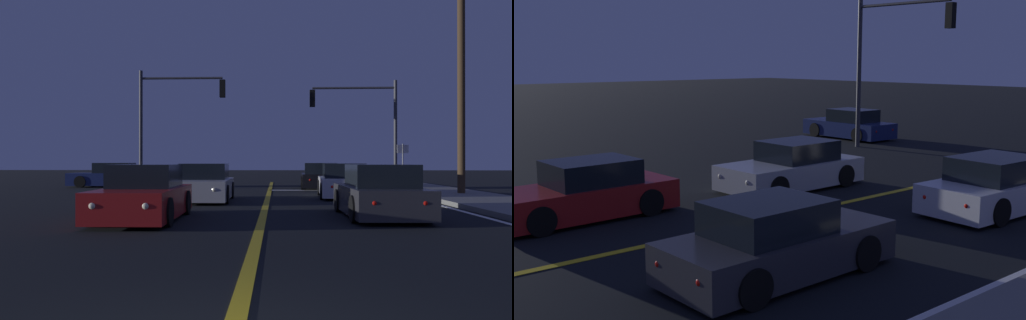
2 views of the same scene
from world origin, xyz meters
TOP-DOWN VIEW (x-y plane):
  - lane_line_center at (0.00, 11.64)m, footprint 0.20×39.59m
  - lane_line_edge_right at (5.60, 11.64)m, footprint 0.16×39.59m
  - stop_bar at (2.93, 21.79)m, footprint 5.85×0.50m
  - car_lead_oncoming_black at (2.61, 23.51)m, footprint 2.10×4.21m
  - car_distant_tail_charcoal at (2.96, 9.80)m, footprint 1.93×4.18m
  - car_mid_block_red at (-2.86, 9.01)m, footprint 1.92×4.27m
  - car_following_oncoming_navy at (-8.85, 24.60)m, footprint 4.37×1.92m
  - car_far_approaching_white at (2.96, 16.93)m, footprint 2.04×4.43m
  - car_parked_curb_silver at (-2.25, 14.96)m, footprint 2.03×4.27m
  - traffic_signal_near_right at (4.97, 24.09)m, footprint 4.64×0.28m
  - traffic_signal_far_left at (-5.10, 22.69)m, footprint 4.45×0.28m
  - utility_pole_right at (7.75, 17.51)m, footprint 1.63×0.30m
  - street_sign_corner at (6.35, 21.29)m, footprint 0.56×0.10m

SIDE VIEW (x-z plane):
  - lane_line_center at x=0.00m, z-range 0.00..0.01m
  - lane_line_edge_right at x=5.60m, z-range 0.00..0.01m
  - stop_bar at x=2.93m, z-range 0.00..0.01m
  - car_distant_tail_charcoal at x=2.96m, z-range -0.09..1.25m
  - car_mid_block_red at x=-2.86m, z-range -0.09..1.25m
  - car_following_oncoming_navy at x=-8.85m, z-range -0.09..1.25m
  - car_far_approaching_white at x=2.96m, z-range -0.09..1.25m
  - car_lead_oncoming_black at x=2.61m, z-range -0.09..1.25m
  - car_parked_curb_silver at x=-2.25m, z-range -0.09..1.25m
  - street_sign_corner at x=6.35m, z-range 0.40..2.66m
  - traffic_signal_near_right at x=4.97m, z-range 1.01..6.75m
  - traffic_signal_far_left at x=-5.10m, z-range 1.04..7.14m
  - utility_pole_right at x=7.75m, z-range 0.19..10.38m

